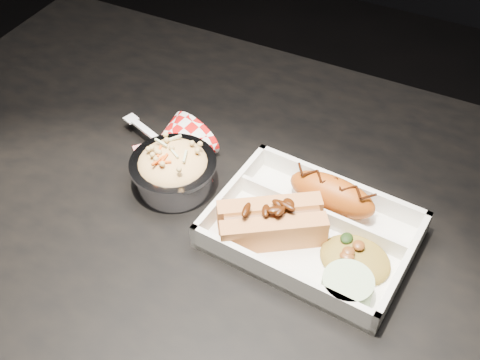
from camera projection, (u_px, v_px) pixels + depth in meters
name	position (u px, v px, depth m)	size (l,w,h in m)	color
dining_table	(240.00, 265.00, 0.86)	(1.20, 0.80, 0.75)	black
food_tray	(312.00, 233.00, 0.77)	(0.26, 0.20, 0.04)	silver
fried_pastry	(332.00, 194.00, 0.79)	(0.12, 0.05, 0.05)	#AB4B11
hotdog	(272.00, 221.00, 0.75)	(0.14, 0.12, 0.06)	#CC8045
fried_rice_mound	(356.00, 254.00, 0.73)	(0.09, 0.07, 0.03)	olive
cupcake_liner	(347.00, 287.00, 0.70)	(0.06, 0.06, 0.03)	#AAC897
foil_coleslaw_cup	(173.00, 169.00, 0.82)	(0.12, 0.12, 0.07)	silver
napkin_fork	(168.00, 150.00, 0.87)	(0.18, 0.15, 0.10)	red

